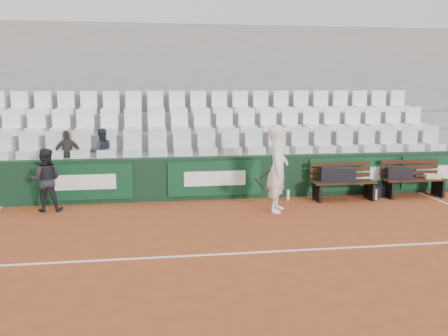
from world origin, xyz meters
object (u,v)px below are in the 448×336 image
at_px(water_bottle_near, 288,195).
at_px(spectator_b, 67,134).
at_px(sports_bag_left, 338,174).
at_px(spectator_c, 101,133).
at_px(bench_left, 343,191).
at_px(tennis_player, 277,168).
at_px(water_bottle_far, 376,194).
at_px(bench_right, 413,188).
at_px(sports_bag_ground, 375,191).
at_px(ball_kid, 46,180).
at_px(sports_bag_right, 400,173).

xyz_separation_m(water_bottle_near, spectator_b, (-5.11, 0.97, 1.42)).
xyz_separation_m(sports_bag_left, spectator_c, (-5.48, 1.15, 0.94)).
bearing_deg(sports_bag_left, spectator_c, 168.14).
bearing_deg(sports_bag_left, bench_left, 3.93).
xyz_separation_m(sports_bag_left, water_bottle_near, (-1.15, 0.18, -0.49)).
bearing_deg(tennis_player, spectator_c, 153.24).
distance_m(water_bottle_near, water_bottle_far, 2.08).
xyz_separation_m(water_bottle_near, spectator_c, (-4.33, 0.97, 1.43)).
bearing_deg(sports_bag_left, water_bottle_near, 171.32).
height_order(bench_left, spectator_b, spectator_b).
height_order(water_bottle_far, spectator_c, spectator_c).
height_order(bench_right, sports_bag_ground, bench_right).
relative_size(sports_bag_left, spectator_b, 0.72).
height_order(sports_bag_left, spectator_c, spectator_c).
height_order(sports_bag_ground, ball_kid, ball_kid).
bearing_deg(bench_left, bench_right, 2.06).
relative_size(sports_bag_left, water_bottle_near, 3.10).
distance_m(tennis_player, ball_kid, 4.96).
height_order(bench_right, spectator_b, spectator_b).
xyz_separation_m(bench_right, water_bottle_near, (-3.10, 0.10, -0.10)).
bearing_deg(sports_bag_left, sports_bag_right, 3.15).
height_order(sports_bag_left, water_bottle_near, sports_bag_left).
xyz_separation_m(bench_right, sports_bag_left, (-1.95, -0.08, 0.39)).
xyz_separation_m(sports_bag_ground, spectator_c, (-6.51, 0.92, 1.43)).
relative_size(sports_bag_left, spectator_c, 0.70).
bearing_deg(sports_bag_ground, spectator_b, 172.79).
xyz_separation_m(sports_bag_ground, water_bottle_far, (-0.12, -0.31, -0.01)).
relative_size(water_bottle_far, tennis_player, 0.14).
bearing_deg(sports_bag_right, bench_left, -176.93).
distance_m(bench_right, tennis_player, 3.79).
bearing_deg(spectator_c, sports_bag_ground, 160.07).
xyz_separation_m(bench_left, ball_kid, (-6.71, -0.01, 0.45)).
xyz_separation_m(sports_bag_left, sports_bag_right, (1.59, 0.09, -0.03)).
relative_size(ball_kid, spectator_c, 1.21).
distance_m(ball_kid, spectator_c, 1.81).
distance_m(bench_right, sports_bag_right, 0.51).
xyz_separation_m(bench_left, spectator_b, (-6.41, 1.14, 1.32)).
bearing_deg(spectator_b, tennis_player, 145.54).
bearing_deg(sports_bag_right, bench_right, -1.96).
xyz_separation_m(sports_bag_right, spectator_c, (-7.07, 1.06, 0.98)).
distance_m(bench_left, sports_bag_right, 1.49).
bearing_deg(water_bottle_near, spectator_c, 167.31).
height_order(bench_right, water_bottle_far, bench_right).
bearing_deg(ball_kid, tennis_player, 170.22).
bearing_deg(spectator_b, bench_left, 158.16).
bearing_deg(bench_right, sports_bag_ground, 170.52).
xyz_separation_m(bench_left, water_bottle_far, (0.77, -0.09, -0.10)).
height_order(sports_bag_right, ball_kid, ball_kid).
bearing_deg(tennis_player, sports_bag_left, 24.74).
distance_m(water_bottle_far, tennis_player, 2.79).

